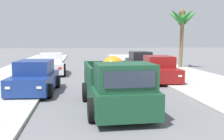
% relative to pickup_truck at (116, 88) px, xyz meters
% --- Properties ---
extents(sidewalk_right, '(4.86, 60.00, 0.12)m').
position_rel_pickup_truck_xyz_m(sidewalk_right, '(5.78, 4.27, -0.75)').
color(sidewalk_right, '#B2AFA8').
rests_on(sidewalk_right, ground).
extents(curb_left, '(0.16, 60.00, 0.10)m').
position_rel_pickup_truck_xyz_m(curb_left, '(-4.33, 4.27, -0.76)').
color(curb_left, silver).
rests_on(curb_left, ground).
extents(curb_right, '(0.16, 60.00, 0.10)m').
position_rel_pickup_truck_xyz_m(curb_right, '(4.75, 4.27, -0.76)').
color(curb_right, silver).
rests_on(curb_right, ground).
extents(pickup_truck, '(2.37, 5.28, 1.88)m').
position_rel_pickup_truck_xyz_m(pickup_truck, '(0.00, 0.00, 0.00)').
color(pickup_truck, '#19472D').
rests_on(pickup_truck, ground).
extents(car_left_near, '(2.21, 4.34, 1.54)m').
position_rel_pickup_truck_xyz_m(car_left_near, '(-3.38, 3.68, -0.10)').
color(car_left_near, navy).
rests_on(car_left_near, ground).
extents(car_right_near, '(2.17, 4.32, 1.54)m').
position_rel_pickup_truck_xyz_m(car_right_near, '(-3.25, 10.65, -0.10)').
color(car_right_near, silver).
rests_on(car_right_near, ground).
extents(car_left_mid, '(2.20, 4.33, 1.54)m').
position_rel_pickup_truck_xyz_m(car_left_mid, '(3.48, 6.33, -0.10)').
color(car_left_mid, maroon).
rests_on(car_left_mid, ground).
extents(car_right_mid, '(2.04, 4.27, 1.54)m').
position_rel_pickup_truck_xyz_m(car_right_mid, '(3.72, 12.45, -0.10)').
color(car_right_mid, black).
rests_on(car_right_mid, ground).
extents(palm_tree_left_fore, '(3.28, 3.62, 5.14)m').
position_rel_pickup_truck_xyz_m(palm_tree_left_fore, '(7.50, 13.35, 3.38)').
color(palm_tree_left_fore, brown).
rests_on(palm_tree_left_fore, ground).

